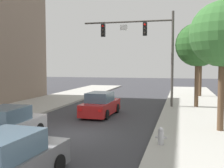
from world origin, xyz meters
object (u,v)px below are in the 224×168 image
Objects in this scene: fire_hydrant at (161,136)px; street_tree_nearest at (223,34)px; street_tree_third at (201,52)px; car_lead_red at (100,105)px; car_following_silver at (7,127)px; car_third_grey at (7,164)px; street_tree_second at (197,45)px; traffic_signal_mast at (146,41)px.

street_tree_nearest is at bearing 49.61° from fire_hydrant.
car_lead_red is at bearing -119.96° from street_tree_third.
street_tree_nearest reaches higher than car_lead_red.
car_following_silver is at bearing -115.29° from street_tree_third.
car_third_grey is 0.69× the size of street_tree_third.
street_tree_second reaches higher than street_tree_third.
street_tree_second is at bearing 36.35° from car_lead_red.
car_third_grey reaches higher than fire_hydrant.
car_lead_red is 11.20m from car_third_grey.
fire_hydrant is 19.62m from street_tree_third.
street_tree_nearest is at bearing 23.85° from car_following_silver.
traffic_signal_mast reaches higher than street_tree_nearest.
street_tree_second reaches higher than car_following_silver.
street_tree_third is (6.57, 23.79, 4.10)m from car_third_grey.
traffic_signal_mast reaches higher than street_tree_second.
street_tree_nearest reaches higher than car_third_grey.
traffic_signal_mast reaches higher than fire_hydrant.
street_tree_nearest is 0.98× the size of street_tree_second.
street_tree_nearest is (7.24, -3.12, 4.22)m from car_lead_red.
street_tree_nearest is (6.54, 8.06, 4.22)m from car_third_grey.
car_third_grey is at bearing -96.57° from traffic_signal_mast.
street_tree_second is at bearing 5.75° from traffic_signal_mast.
street_tree_nearest reaches higher than street_tree_third.
street_tree_third is (4.78, 8.24, -0.56)m from traffic_signal_mast.
street_tree_second reaches higher than fire_hydrant.
car_following_silver is at bearing 125.67° from car_third_grey.
street_tree_second reaches higher than street_tree_nearest.
car_lead_red is (-2.49, -4.37, -4.66)m from traffic_signal_mast.
car_third_grey is 6.18m from fire_hydrant.
traffic_signal_mast is 4.04m from street_tree_second.
fire_hydrant is at bearing 51.81° from car_third_grey.
traffic_signal_mast is 1.16× the size of street_tree_nearest.
car_third_grey is 0.66× the size of street_tree_second.
street_tree_nearest is 1.03× the size of street_tree_third.
traffic_signal_mast is 1.14× the size of street_tree_second.
street_tree_second is at bearing -95.67° from street_tree_third.
traffic_signal_mast is 13.35m from car_following_silver.
car_following_silver is 0.68× the size of street_tree_third.
car_lead_red is 0.65× the size of street_tree_second.
street_tree_third is at bearing 64.71° from car_following_silver.
traffic_signal_mast is at bearing -174.25° from street_tree_second.
car_third_grey is at bearing -109.96° from street_tree_second.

